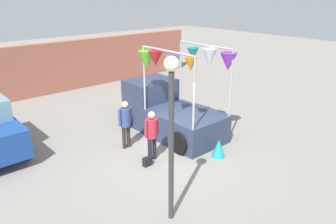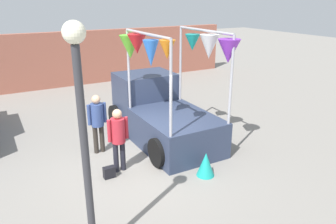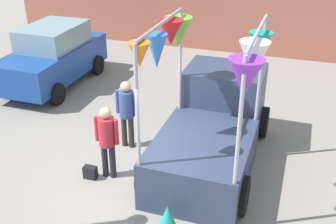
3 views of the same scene
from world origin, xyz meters
name	(u,v)px [view 1 (image 1 of 3)]	position (x,y,z in m)	size (l,w,h in m)	color
ground_plane	(168,153)	(0.00, 0.00, 0.00)	(60.00, 60.00, 0.00)	gray
vendor_truck	(167,107)	(1.23, 1.44, 0.94)	(2.53, 4.16, 3.31)	#2D3851
person_customer	(152,131)	(-0.66, -0.01, 0.98)	(0.53, 0.34, 1.62)	black
person_vendor	(125,120)	(-0.78, 1.24, 1.01)	(0.53, 0.34, 1.67)	#2D2823
handbag	(147,161)	(-1.01, -0.21, 0.14)	(0.28, 0.16, 0.28)	black
street_lamp	(171,119)	(-2.10, -2.51, 2.52)	(0.32, 0.32, 3.85)	#333338
brick_boundary_wall	(51,68)	(0.00, 9.07, 1.30)	(18.00, 0.36, 2.60)	#9E5947
folded_kite_bundle_teal	(219,148)	(1.07, -1.26, 0.30)	(0.44, 0.44, 0.60)	teal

